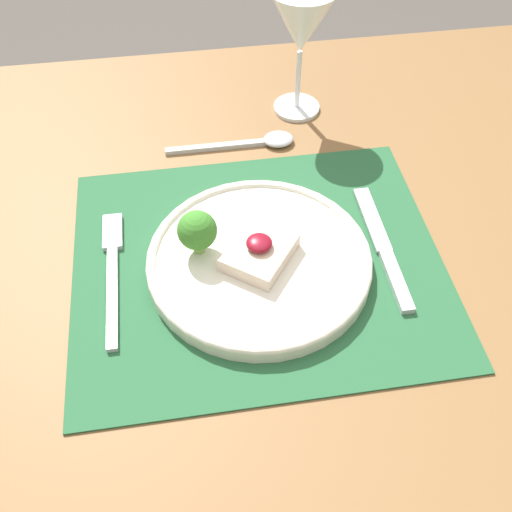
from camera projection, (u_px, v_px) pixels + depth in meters
name	position (u px, v px, depth m)	size (l,w,h in m)	color
ground_plane	(257.00, 490.00, 1.31)	(8.00, 8.00, 0.00)	#4C4742
dining_table	(258.00, 306.00, 0.79)	(1.54, 0.99, 0.77)	brown
placemat	(258.00, 263.00, 0.72)	(0.44, 0.38, 0.00)	#235633
dinner_plate	(253.00, 259.00, 0.71)	(0.27, 0.27, 0.07)	silver
fork	(113.00, 267.00, 0.71)	(0.02, 0.20, 0.01)	#B2B2B7
knife	(386.00, 254.00, 0.73)	(0.02, 0.20, 0.01)	#B2B2B7
spoon	(258.00, 142.00, 0.87)	(0.19, 0.04, 0.01)	#B2B2B7
wine_glass_near	(301.00, 26.00, 0.83)	(0.10, 0.10, 0.19)	white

